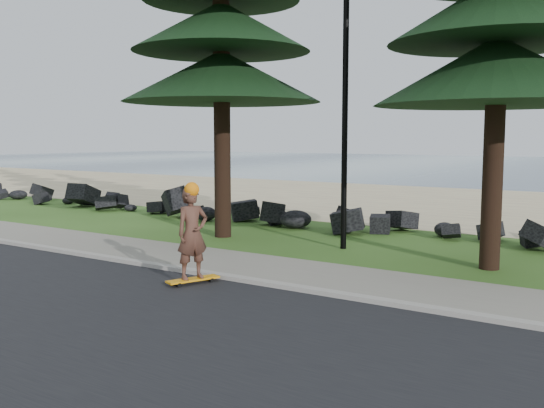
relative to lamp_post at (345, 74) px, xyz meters
The scene contains 8 objects.
ground 5.23m from the lamp_post, 90.00° to the right, with size 160.00×160.00×0.00m, color #325A1C.
road 8.74m from the lamp_post, 90.00° to the right, with size 160.00×7.00×0.02m, color black.
kerb 5.79m from the lamp_post, 90.00° to the right, with size 160.00×0.20×0.10m, color #9F998F.
sidewalk 5.08m from the lamp_post, 90.00° to the right, with size 160.00×2.00×0.08m, color gray.
beach_sand 12.03m from the lamp_post, 90.00° to the left, with size 160.00×15.00×0.01m, color tan.
seawall_boulders 4.78m from the lamp_post, 90.00° to the left, with size 60.00×2.40×1.10m, color black, non-canonical shape.
lamp_post is the anchor object (origin of this frame).
skateboarder 5.75m from the lamp_post, 97.89° to the right, with size 0.59×1.01×1.85m.
Camera 1 is at (6.45, -9.73, 2.66)m, focal length 40.00 mm.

